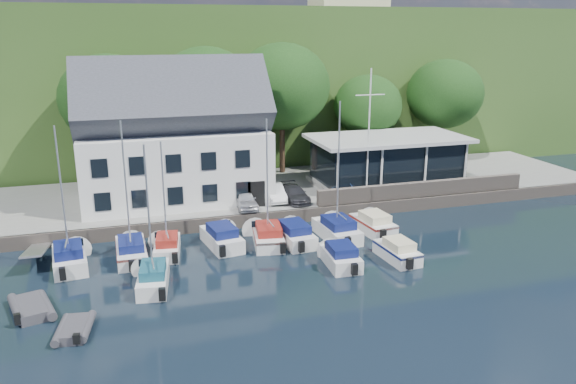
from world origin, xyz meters
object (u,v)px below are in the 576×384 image
boat_r1_0 (62,193)px  boat_r1_6 (338,172)px  dinghy_1 (74,327)px  boat_r2_1 (149,213)px  boat_r1_4 (267,182)px  boat_r1_7 (373,222)px  harbor_building (174,145)px  boat_r2_3 (340,254)px  car_blue (343,188)px  dinghy_0 (31,306)px  flagpole (369,134)px  car_silver (245,199)px  boat_r1_2 (164,193)px  boat_r1_1 (126,194)px  club_pavilion (387,160)px  car_dgrey (294,194)px  car_white (274,192)px  boat_r1_3 (222,235)px  boat_r1_5 (293,232)px  boat_r2_4 (397,249)px

boat_r1_0 → boat_r1_6: size_ratio=1.01×
dinghy_1 → boat_r2_1: bearing=53.9°
boat_r1_4 → boat_r1_7: size_ratio=1.56×
harbor_building → boat_r2_3: (8.36, -13.81, -4.65)m
car_blue → boat_r2_3: bearing=-102.7°
boat_r2_1 → dinghy_0: bearing=-160.2°
boat_r1_7 → flagpole: bearing=64.4°
car_silver → boat_r1_2: (-6.27, -5.12, 2.49)m
harbor_building → boat_r1_1: harbor_building is taller
boat_r1_1 → dinghy_0: boat_r1_1 is taller
boat_r1_0 → dinghy_1: bearing=-90.9°
club_pavilion → dinghy_0: bearing=-151.9°
car_dgrey → dinghy_0: car_dgrey is taller
boat_r1_6 → flagpole: bearing=46.2°
car_white → car_blue: size_ratio=1.03×
flagpole → boat_r2_3: size_ratio=1.96×
harbor_building → dinghy_1: (-6.78, -17.68, -5.03)m
car_silver → boat_r1_3: car_silver is taller
flagpole → boat_r2_3: 13.12m
car_blue → boat_r1_7: size_ratio=0.67×
boat_r1_0 → car_silver: bearing=18.6°
flagpole → boat_r1_4: size_ratio=1.17×
flagpole → boat_r1_5: 11.10m
dinghy_1 → boat_r1_7: bearing=31.9°
boat_r1_5 → boat_r1_7: (6.04, 0.28, 0.00)m
boat_r2_1 → boat_r1_3: bearing=53.8°
car_blue → boat_r2_1: bearing=-136.2°
club_pavilion → boat_r1_5: bearing=-141.9°
boat_r1_1 → dinghy_1: 9.89m
boat_r1_5 → boat_r1_6: boat_r1_6 is taller
car_silver → boat_r2_4: size_ratio=0.75×
boat_r1_2 → dinghy_0: 10.14m
car_white → boat_r1_7: bearing=-45.6°
car_blue → boat_r1_6: 7.56m
car_dgrey → flagpole: size_ratio=0.40×
car_dgrey → boat_r1_6: (1.14, -6.14, 3.12)m
boat_r1_0 → dinghy_1: boat_r1_0 is taller
car_silver → dinghy_1: car_silver is taller
boat_r1_0 → harbor_building: bearing=45.6°
boat_r1_3 → boat_r2_4: 11.49m
boat_r2_3 → dinghy_1: boat_r2_3 is taller
car_silver → boat_r1_5: (2.14, -5.41, -0.90)m
boat_r1_7 → boat_r2_3: bearing=-139.0°
boat_r1_3 → boat_r1_1: bearing=174.8°
boat_r2_4 → boat_r1_3: bearing=147.3°
boat_r2_1 → boat_r1_1: bearing=111.1°
boat_r2_1 → flagpole: bearing=37.5°
club_pavilion → boat_r1_4: 15.60m
boat_r1_6 → dinghy_1: bearing=-157.7°
boat_r1_5 → boat_r2_1: size_ratio=0.70×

